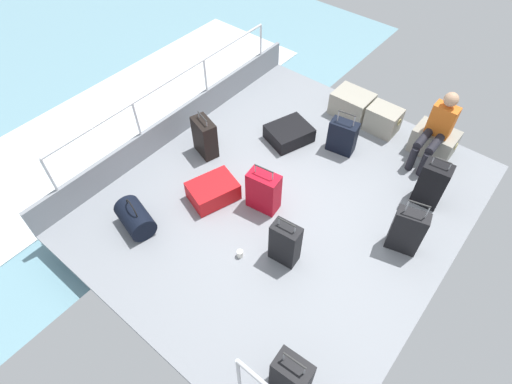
{
  "coord_description": "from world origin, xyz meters",
  "views": [
    {
      "loc": [
        2.02,
        -3.16,
        4.46
      ],
      "look_at": [
        -0.28,
        -0.36,
        0.25
      ],
      "focal_mm": 29.12,
      "sensor_mm": 36.0,
      "label": 1
    }
  ],
  "objects_px": {
    "suitcase_1": "(285,243)",
    "suitcase_4": "(289,133)",
    "suitcase_6": "(291,377)",
    "suitcase_8": "(407,231)",
    "cargo_crate_0": "(352,104)",
    "cargo_crate_1": "(383,120)",
    "suitcase_3": "(213,191)",
    "suitcase_2": "(264,191)",
    "duffel_bag": "(135,218)",
    "cargo_crate_2": "(434,141)",
    "passenger_seated": "(437,128)",
    "suitcase_0": "(342,137)",
    "suitcase_7": "(431,184)",
    "paper_cup": "(240,254)"
  },
  "relations": [
    {
      "from": "cargo_crate_1",
      "to": "suitcase_4",
      "type": "distance_m",
      "value": 1.52
    },
    {
      "from": "cargo_crate_0",
      "to": "duffel_bag",
      "type": "relative_size",
      "value": 1.07
    },
    {
      "from": "cargo_crate_2",
      "to": "suitcase_3",
      "type": "height_order",
      "value": "cargo_crate_2"
    },
    {
      "from": "suitcase_3",
      "to": "suitcase_7",
      "type": "distance_m",
      "value": 2.94
    },
    {
      "from": "suitcase_1",
      "to": "suitcase_8",
      "type": "height_order",
      "value": "suitcase_8"
    },
    {
      "from": "paper_cup",
      "to": "passenger_seated",
      "type": "bearing_deg",
      "value": 71.54
    },
    {
      "from": "cargo_crate_2",
      "to": "duffel_bag",
      "type": "bearing_deg",
      "value": -122.08
    },
    {
      "from": "cargo_crate_0",
      "to": "suitcase_0",
      "type": "height_order",
      "value": "suitcase_0"
    },
    {
      "from": "suitcase_4",
      "to": "suitcase_8",
      "type": "distance_m",
      "value": 2.43
    },
    {
      "from": "passenger_seated",
      "to": "suitcase_8",
      "type": "xyz_separation_m",
      "value": [
        0.44,
        -1.72,
        -0.25
      ]
    },
    {
      "from": "suitcase_4",
      "to": "cargo_crate_1",
      "type": "bearing_deg",
      "value": 47.68
    },
    {
      "from": "cargo_crate_2",
      "to": "suitcase_1",
      "type": "distance_m",
      "value": 3.03
    },
    {
      "from": "cargo_crate_2",
      "to": "suitcase_6",
      "type": "distance_m",
      "value": 4.17
    },
    {
      "from": "cargo_crate_2",
      "to": "passenger_seated",
      "type": "xyz_separation_m",
      "value": [
        0.0,
        -0.19,
        0.38
      ]
    },
    {
      "from": "suitcase_2",
      "to": "duffel_bag",
      "type": "distance_m",
      "value": 1.7
    },
    {
      "from": "suitcase_7",
      "to": "paper_cup",
      "type": "xyz_separation_m",
      "value": [
        -1.4,
        -2.31,
        -0.29
      ]
    },
    {
      "from": "passenger_seated",
      "to": "suitcase_1",
      "type": "distance_m",
      "value": 2.86
    },
    {
      "from": "cargo_crate_1",
      "to": "suitcase_8",
      "type": "relative_size",
      "value": 0.61
    },
    {
      "from": "cargo_crate_1",
      "to": "duffel_bag",
      "type": "height_order",
      "value": "duffel_bag"
    },
    {
      "from": "passenger_seated",
      "to": "suitcase_7",
      "type": "bearing_deg",
      "value": -66.13
    },
    {
      "from": "cargo_crate_2",
      "to": "suitcase_7",
      "type": "relative_size",
      "value": 0.82
    },
    {
      "from": "cargo_crate_2",
      "to": "suitcase_4",
      "type": "bearing_deg",
      "value": -148.1
    },
    {
      "from": "passenger_seated",
      "to": "suitcase_7",
      "type": "xyz_separation_m",
      "value": [
        0.36,
        -0.81,
        -0.24
      ]
    },
    {
      "from": "suitcase_2",
      "to": "suitcase_3",
      "type": "bearing_deg",
      "value": -152.7
    },
    {
      "from": "cargo_crate_1",
      "to": "passenger_seated",
      "type": "xyz_separation_m",
      "value": [
        0.84,
        -0.15,
        0.38
      ]
    },
    {
      "from": "cargo_crate_2",
      "to": "suitcase_0",
      "type": "bearing_deg",
      "value": -142.28
    },
    {
      "from": "suitcase_6",
      "to": "suitcase_4",
      "type": "bearing_deg",
      "value": 126.44
    },
    {
      "from": "suitcase_1",
      "to": "suitcase_2",
      "type": "relative_size",
      "value": 1.0
    },
    {
      "from": "suitcase_6",
      "to": "suitcase_8",
      "type": "distance_m",
      "value": 2.26
    },
    {
      "from": "duffel_bag",
      "to": "paper_cup",
      "type": "bearing_deg",
      "value": 20.72
    },
    {
      "from": "suitcase_7",
      "to": "paper_cup",
      "type": "bearing_deg",
      "value": -121.18
    },
    {
      "from": "suitcase_1",
      "to": "suitcase_7",
      "type": "xyz_separation_m",
      "value": [
        0.96,
        1.97,
        0.03
      ]
    },
    {
      "from": "duffel_bag",
      "to": "suitcase_7",
      "type": "bearing_deg",
      "value": 45.75
    },
    {
      "from": "suitcase_0",
      "to": "suitcase_2",
      "type": "xyz_separation_m",
      "value": [
        -0.22,
        -1.63,
        0.04
      ]
    },
    {
      "from": "cargo_crate_1",
      "to": "suitcase_3",
      "type": "relative_size",
      "value": 0.71
    },
    {
      "from": "cargo_crate_0",
      "to": "paper_cup",
      "type": "distance_m",
      "value": 3.34
    },
    {
      "from": "cargo_crate_0",
      "to": "cargo_crate_1",
      "type": "height_order",
      "value": "cargo_crate_1"
    },
    {
      "from": "cargo_crate_0",
      "to": "cargo_crate_1",
      "type": "distance_m",
      "value": 0.6
    },
    {
      "from": "suitcase_8",
      "to": "cargo_crate_0",
      "type": "bearing_deg",
      "value": 134.42
    },
    {
      "from": "suitcase_4",
      "to": "duffel_bag",
      "type": "height_order",
      "value": "duffel_bag"
    },
    {
      "from": "suitcase_3",
      "to": "duffel_bag",
      "type": "bearing_deg",
      "value": -113.49
    },
    {
      "from": "passenger_seated",
      "to": "suitcase_0",
      "type": "height_order",
      "value": "passenger_seated"
    },
    {
      "from": "cargo_crate_1",
      "to": "suitcase_7",
      "type": "height_order",
      "value": "suitcase_7"
    },
    {
      "from": "passenger_seated",
      "to": "suitcase_3",
      "type": "distance_m",
      "value": 3.3
    },
    {
      "from": "cargo_crate_0",
      "to": "suitcase_1",
      "type": "relative_size",
      "value": 0.88
    },
    {
      "from": "passenger_seated",
      "to": "suitcase_4",
      "type": "bearing_deg",
      "value": -152.39
    },
    {
      "from": "cargo_crate_0",
      "to": "passenger_seated",
      "type": "distance_m",
      "value": 1.5
    },
    {
      "from": "suitcase_1",
      "to": "suitcase_4",
      "type": "xyz_separation_m",
      "value": [
        -1.26,
        1.81,
        -0.19
      ]
    },
    {
      "from": "suitcase_1",
      "to": "suitcase_7",
      "type": "height_order",
      "value": "suitcase_7"
    },
    {
      "from": "duffel_bag",
      "to": "paper_cup",
      "type": "xyz_separation_m",
      "value": [
        1.35,
        0.51,
        -0.13
      ]
    }
  ]
}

